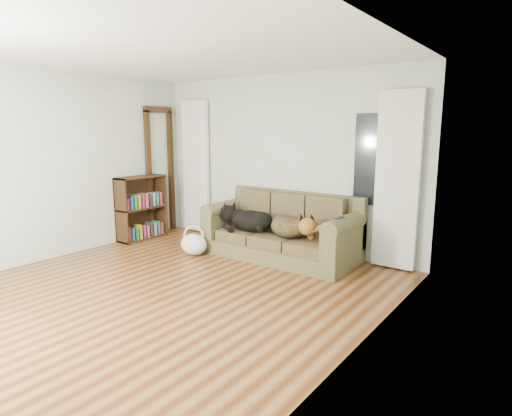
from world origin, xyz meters
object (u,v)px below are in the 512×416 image
Objects in this scene: dog_black_lab at (249,221)px; bookshelf at (142,209)px; tote_bag at (194,244)px; dog_shepherd at (290,227)px; sofa at (280,226)px.

bookshelf is at bearing -158.68° from dog_black_lab.
dog_black_lab is 1.69× the size of tote_bag.
bookshelf is at bearing 44.77° from dog_shepherd.
sofa is 0.48m from dog_black_lab.
dog_black_lab is (-0.46, -0.11, 0.03)m from sofa.
bookshelf reaches higher than dog_black_lab.
dog_black_lab is 0.68× the size of bookshelf.
tote_bag is at bearing 59.82° from dog_shepherd.
bookshelf is (-1.35, 0.18, 0.34)m from tote_bag.
sofa is at bearing 5.40° from bookshelf.
bookshelf reaches higher than tote_bag.
dog_shepherd is 0.64× the size of bookshelf.
dog_black_lab is 1.05× the size of dog_shepherd.
bookshelf is (-1.96, -0.35, 0.02)m from dog_black_lab.
dog_shepherd reaches higher than dog_black_lab.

